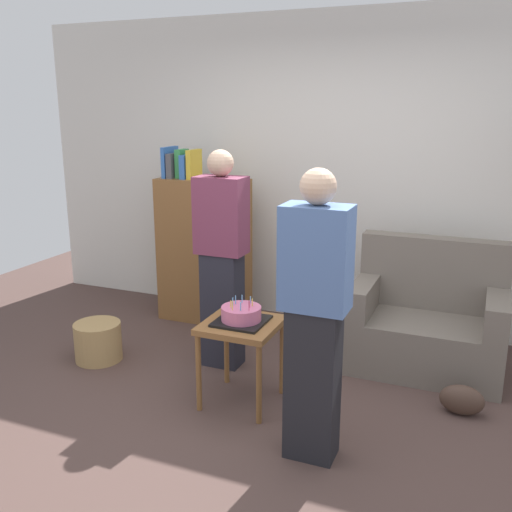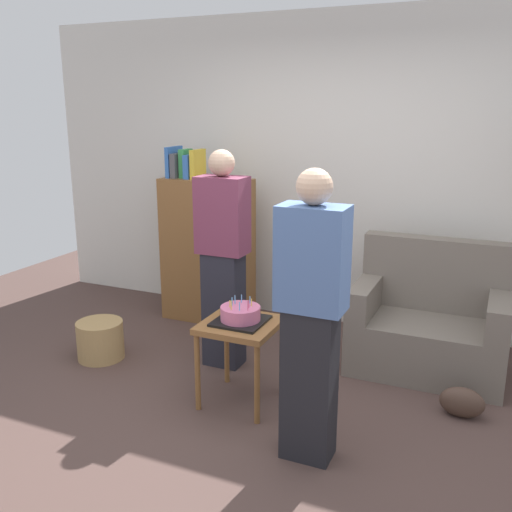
{
  "view_description": "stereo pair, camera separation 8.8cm",
  "coord_description": "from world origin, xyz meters",
  "px_view_note": "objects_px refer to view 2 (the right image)",
  "views": [
    {
      "loc": [
        1.23,
        -2.87,
        1.94
      ],
      "look_at": [
        -0.19,
        0.56,
        0.95
      ],
      "focal_mm": 40.28,
      "sensor_mm": 36.0,
      "label": 1
    },
    {
      "loc": [
        1.31,
        -2.84,
        1.94
      ],
      "look_at": [
        -0.19,
        0.56,
        0.95
      ],
      "focal_mm": 40.28,
      "sensor_mm": 36.0,
      "label": 2
    }
  ],
  "objects_px": {
    "person_blowing_candles": "(223,259)",
    "handbag": "(462,402)",
    "bookshelf": "(207,248)",
    "side_table": "(241,334)",
    "birthday_cake": "(240,315)",
    "person_holding_cake": "(311,318)",
    "couch": "(429,325)",
    "wicker_basket": "(100,340)"
  },
  "relations": [
    {
      "from": "person_blowing_candles",
      "to": "wicker_basket",
      "type": "height_order",
      "value": "person_blowing_candles"
    },
    {
      "from": "side_table",
      "to": "birthday_cake",
      "type": "relative_size",
      "value": 1.77
    },
    {
      "from": "side_table",
      "to": "person_holding_cake",
      "type": "relative_size",
      "value": 0.35
    },
    {
      "from": "side_table",
      "to": "wicker_basket",
      "type": "height_order",
      "value": "side_table"
    },
    {
      "from": "wicker_basket",
      "to": "birthday_cake",
      "type": "bearing_deg",
      "value": -7.41
    },
    {
      "from": "person_holding_cake",
      "to": "wicker_basket",
      "type": "xyz_separation_m",
      "value": [
        -1.91,
        0.57,
        -0.68
      ]
    },
    {
      "from": "birthday_cake",
      "to": "wicker_basket",
      "type": "bearing_deg",
      "value": 172.59
    },
    {
      "from": "couch",
      "to": "wicker_basket",
      "type": "distance_m",
      "value": 2.52
    },
    {
      "from": "side_table",
      "to": "wicker_basket",
      "type": "relative_size",
      "value": 1.57
    },
    {
      "from": "person_blowing_candles",
      "to": "couch",
      "type": "bearing_deg",
      "value": 3.89
    },
    {
      "from": "bookshelf",
      "to": "person_holding_cake",
      "type": "bearing_deg",
      "value": -47.37
    },
    {
      "from": "birthday_cake",
      "to": "couch",
      "type": "bearing_deg",
      "value": 44.01
    },
    {
      "from": "couch",
      "to": "bookshelf",
      "type": "relative_size",
      "value": 0.7
    },
    {
      "from": "handbag",
      "to": "side_table",
      "type": "bearing_deg",
      "value": -164.27
    },
    {
      "from": "couch",
      "to": "person_blowing_candles",
      "type": "bearing_deg",
      "value": -158.81
    },
    {
      "from": "bookshelf",
      "to": "handbag",
      "type": "xyz_separation_m",
      "value": [
        2.32,
        -0.9,
        -0.58
      ]
    },
    {
      "from": "birthday_cake",
      "to": "handbag",
      "type": "xyz_separation_m",
      "value": [
        1.37,
        0.39,
        -0.52
      ]
    },
    {
      "from": "birthday_cake",
      "to": "handbag",
      "type": "bearing_deg",
      "value": 15.73
    },
    {
      "from": "birthday_cake",
      "to": "person_holding_cake",
      "type": "relative_size",
      "value": 0.2
    },
    {
      "from": "person_holding_cake",
      "to": "handbag",
      "type": "relative_size",
      "value": 5.82
    },
    {
      "from": "bookshelf",
      "to": "side_table",
      "type": "bearing_deg",
      "value": -53.71
    },
    {
      "from": "couch",
      "to": "person_holding_cake",
      "type": "xyz_separation_m",
      "value": [
        -0.46,
        -1.43,
        0.49
      ]
    },
    {
      "from": "bookshelf",
      "to": "side_table",
      "type": "xyz_separation_m",
      "value": [
        0.95,
        -1.29,
        -0.19
      ]
    },
    {
      "from": "birthday_cake",
      "to": "person_holding_cake",
      "type": "xyz_separation_m",
      "value": [
        0.61,
        -0.4,
        0.22
      ]
    },
    {
      "from": "person_blowing_candles",
      "to": "person_holding_cake",
      "type": "relative_size",
      "value": 1.0
    },
    {
      "from": "bookshelf",
      "to": "side_table",
      "type": "height_order",
      "value": "bookshelf"
    },
    {
      "from": "wicker_basket",
      "to": "bookshelf",
      "type": "bearing_deg",
      "value": 72.57
    },
    {
      "from": "person_blowing_candles",
      "to": "birthday_cake",
      "type": "bearing_deg",
      "value": -69.8
    },
    {
      "from": "couch",
      "to": "birthday_cake",
      "type": "bearing_deg",
      "value": -135.99
    },
    {
      "from": "bookshelf",
      "to": "person_holding_cake",
      "type": "relative_size",
      "value": 0.96
    },
    {
      "from": "birthday_cake",
      "to": "wicker_basket",
      "type": "xyz_separation_m",
      "value": [
        -1.3,
        0.17,
        -0.47
      ]
    },
    {
      "from": "person_blowing_candles",
      "to": "handbag",
      "type": "bearing_deg",
      "value": -20.23
    },
    {
      "from": "wicker_basket",
      "to": "handbag",
      "type": "relative_size",
      "value": 1.29
    },
    {
      "from": "bookshelf",
      "to": "person_blowing_candles",
      "type": "bearing_deg",
      "value": -54.43
    },
    {
      "from": "person_blowing_candles",
      "to": "handbag",
      "type": "xyz_separation_m",
      "value": [
        1.74,
        -0.09,
        -0.73
      ]
    },
    {
      "from": "side_table",
      "to": "handbag",
      "type": "relative_size",
      "value": 2.02
    },
    {
      "from": "bookshelf",
      "to": "person_holding_cake",
      "type": "height_order",
      "value": "person_holding_cake"
    },
    {
      "from": "side_table",
      "to": "handbag",
      "type": "distance_m",
      "value": 1.48
    },
    {
      "from": "side_table",
      "to": "birthday_cake",
      "type": "height_order",
      "value": "birthday_cake"
    },
    {
      "from": "birthday_cake",
      "to": "wicker_basket",
      "type": "relative_size",
      "value": 0.89
    },
    {
      "from": "person_holding_cake",
      "to": "handbag",
      "type": "xyz_separation_m",
      "value": [
        0.77,
        0.79,
        -0.73
      ]
    },
    {
      "from": "handbag",
      "to": "couch",
      "type": "bearing_deg",
      "value": 115.35
    }
  ]
}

